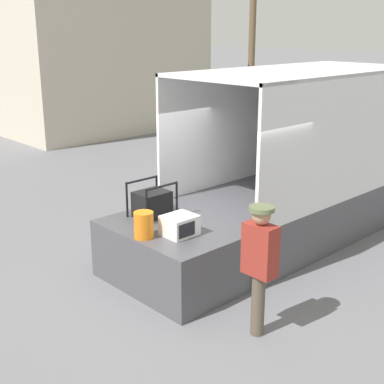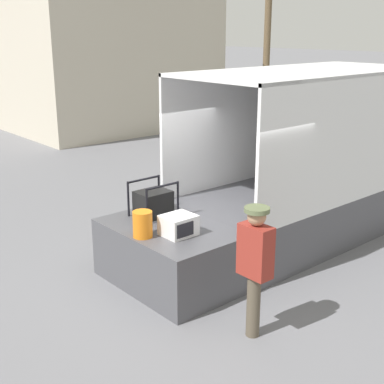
# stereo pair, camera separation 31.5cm
# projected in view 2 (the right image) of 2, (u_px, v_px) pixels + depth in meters

# --- Properties ---
(ground_plane) EXTENTS (160.00, 160.00, 0.00)m
(ground_plane) POSITION_uv_depth(u_px,v_px,m) (204.00, 269.00, 9.00)
(ground_plane) COLOR slate
(box_truck) EXTENTS (7.39, 2.30, 3.17)m
(box_truck) POSITION_uv_depth(u_px,v_px,m) (350.00, 174.00, 11.33)
(box_truck) COLOR navy
(box_truck) RESTS_ON ground
(tailgate_deck) EXTENTS (1.46, 2.18, 0.95)m
(tailgate_deck) POSITION_uv_depth(u_px,v_px,m) (169.00, 255.00, 8.40)
(tailgate_deck) COLOR #4C4C51
(tailgate_deck) RESTS_ON ground
(microwave) EXTENTS (0.48, 0.43, 0.30)m
(microwave) POSITION_uv_depth(u_px,v_px,m) (179.00, 225.00, 7.90)
(microwave) COLOR white
(microwave) RESTS_ON tailgate_deck
(portable_generator) EXTENTS (0.66, 0.54, 0.58)m
(portable_generator) POSITION_uv_depth(u_px,v_px,m) (154.00, 203.00, 8.69)
(portable_generator) COLOR black
(portable_generator) RESTS_ON tailgate_deck
(orange_bucket) EXTENTS (0.29, 0.29, 0.39)m
(orange_bucket) POSITION_uv_depth(u_px,v_px,m) (143.00, 224.00, 7.81)
(orange_bucket) COLOR orange
(orange_bucket) RESTS_ON tailgate_deck
(worker_person) EXTENTS (0.32, 0.44, 1.79)m
(worker_person) POSITION_uv_depth(u_px,v_px,m) (255.00, 258.00, 6.75)
(worker_person) COLOR brown
(worker_person) RESTS_ON ground
(house_backdrop) EXTENTS (8.01, 7.42, 9.59)m
(house_backdrop) POSITION_uv_depth(u_px,v_px,m) (96.00, 2.00, 21.27)
(house_backdrop) COLOR beige
(house_backdrop) RESTS_ON ground
(utility_pole) EXTENTS (1.80, 0.28, 8.08)m
(utility_pole) POSITION_uv_depth(u_px,v_px,m) (268.00, 20.00, 21.68)
(utility_pole) COLOR brown
(utility_pole) RESTS_ON ground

